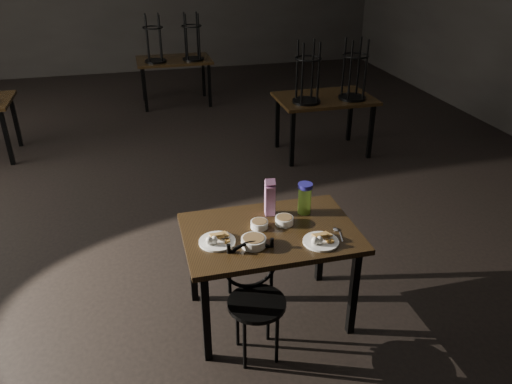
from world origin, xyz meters
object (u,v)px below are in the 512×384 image
object	(u,v)px
main_table	(270,240)
juice_carton	(270,198)
water_bottle	(305,198)
bentwood_chair	(254,291)

from	to	relation	value
main_table	juice_carton	bearing A→B (deg)	75.24
main_table	water_bottle	bearing A→B (deg)	30.49
juice_carton	main_table	bearing A→B (deg)	-104.76
main_table	juice_carton	xyz separation A→B (m)	(0.06, 0.23, 0.21)
main_table	water_bottle	size ratio (longest dim) A/B	5.10
water_bottle	bentwood_chair	distance (m)	0.79
bentwood_chair	water_bottle	bearing A→B (deg)	43.65
water_bottle	bentwood_chair	world-z (taller)	water_bottle
main_table	bentwood_chair	bearing A→B (deg)	-122.68
main_table	bentwood_chair	size ratio (longest dim) A/B	1.47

